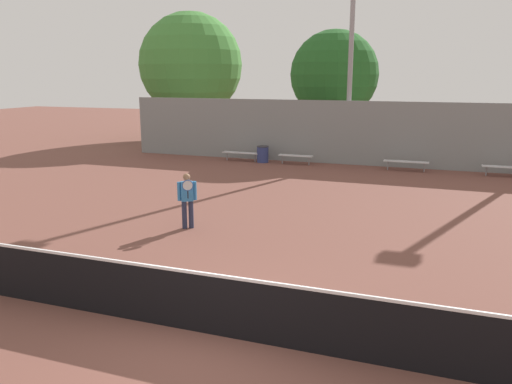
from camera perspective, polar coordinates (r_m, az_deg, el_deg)
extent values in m
plane|color=brown|center=(8.68, -4.25, -16.03)|extent=(100.00, 100.00, 0.00)
cube|color=black|center=(8.44, -4.32, -12.94)|extent=(12.21, 0.03, 1.04)
cube|color=white|center=(8.22, -4.38, -9.52)|extent=(12.21, 0.04, 0.05)
cylinder|color=#282D47|center=(14.25, -8.18, -2.58)|extent=(0.14, 0.14, 0.80)
cylinder|color=#282D47|center=(14.26, -7.43, -2.54)|extent=(0.14, 0.14, 0.80)
cube|color=teal|center=(14.09, -7.89, 0.08)|extent=(0.40, 0.35, 0.55)
cylinder|color=teal|center=(14.07, -8.79, 0.07)|extent=(0.10, 0.10, 0.53)
cylinder|color=teal|center=(14.10, -7.00, 0.16)|extent=(0.10, 0.10, 0.53)
sphere|color=#8E6647|center=(14.00, -7.94, 1.70)|extent=(0.20, 0.20, 0.20)
cylinder|color=black|center=(13.82, -7.79, -0.29)|extent=(0.03, 0.03, 0.22)
torus|color=#28519E|center=(13.77, -7.82, 0.75)|extent=(0.28, 0.19, 0.31)
cylinder|color=silver|center=(13.77, -7.82, 0.75)|extent=(0.23, 0.15, 0.27)
cube|color=silver|center=(24.44, 4.55, 4.17)|extent=(1.68, 0.40, 0.04)
cylinder|color=gray|center=(24.65, 3.03, 3.74)|extent=(0.06, 0.06, 0.41)
cylinder|color=gray|center=(24.31, 6.07, 3.55)|extent=(0.06, 0.06, 0.41)
cube|color=silver|center=(25.32, -1.74, 4.52)|extent=(1.92, 0.40, 0.04)
cylinder|color=gray|center=(25.64, -3.34, 4.10)|extent=(0.06, 0.06, 0.41)
cylinder|color=gray|center=(25.09, -0.10, 3.93)|extent=(0.06, 0.06, 0.41)
cube|color=silver|center=(23.84, 26.73, 2.57)|extent=(1.95, 0.40, 0.04)
cylinder|color=gray|center=(23.79, 24.82, 2.19)|extent=(0.06, 0.06, 0.41)
cube|color=silver|center=(23.66, 16.78, 3.35)|extent=(1.99, 0.40, 0.04)
cylinder|color=gray|center=(23.74, 14.83, 2.96)|extent=(0.06, 0.06, 0.41)
cylinder|color=gray|center=(23.67, 18.67, 2.67)|extent=(0.06, 0.06, 0.41)
cylinder|color=#939399|center=(24.92, 10.81, 15.72)|extent=(0.23, 0.23, 10.88)
cylinder|color=navy|center=(24.95, 0.77, 4.30)|extent=(0.57, 0.57, 0.78)
cylinder|color=#333338|center=(24.89, 0.77, 5.23)|extent=(0.60, 0.60, 0.04)
cube|color=gray|center=(24.51, 12.18, 6.56)|extent=(24.55, 0.06, 3.07)
cylinder|color=brown|center=(28.65, 8.72, 6.89)|extent=(0.50, 0.50, 2.36)
sphere|color=#235B23|center=(28.48, 8.94, 13.12)|extent=(4.83, 4.83, 4.83)
cylinder|color=brown|center=(34.07, -7.26, 7.80)|extent=(0.39, 0.39, 2.22)
sphere|color=#428438|center=(33.94, -7.45, 14.21)|extent=(6.73, 6.73, 6.73)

